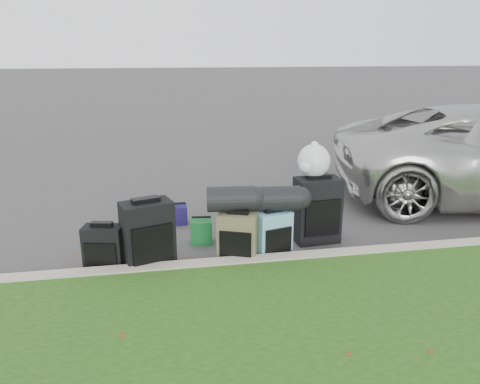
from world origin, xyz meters
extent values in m
plane|color=#383535|center=(0.00, 0.00, 0.00)|extent=(120.00, 120.00, 0.00)
cube|color=#9E937F|center=(0.00, -1.00, 0.07)|extent=(120.00, 0.18, 0.15)
cube|color=black|center=(-1.79, -0.72, 0.26)|extent=(0.46, 0.32, 0.53)
cube|color=black|center=(-1.31, -0.75, 0.39)|extent=(0.62, 0.48, 0.79)
cube|color=#45422C|center=(-0.30, -0.77, 0.30)|extent=(0.51, 0.41, 0.60)
cube|color=teal|center=(0.12, -0.73, 0.29)|extent=(0.45, 0.34, 0.58)
cube|color=black|center=(0.80, -0.32, 0.42)|extent=(0.58, 0.37, 0.83)
cube|color=#166329|center=(-0.65, -0.12, 0.15)|extent=(0.29, 0.24, 0.31)
cube|color=#1C154B|center=(-0.91, 0.61, 0.13)|extent=(0.25, 0.19, 0.26)
cylinder|color=black|center=(-0.36, -0.68, 0.75)|extent=(0.56, 0.34, 0.29)
cylinder|color=black|center=(0.18, -0.69, 0.72)|extent=(0.54, 0.34, 0.29)
sphere|color=white|center=(0.75, -0.25, 1.04)|extent=(0.41, 0.41, 0.41)
camera|label=1|loc=(-1.16, -5.64, 2.37)|focal=35.00mm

